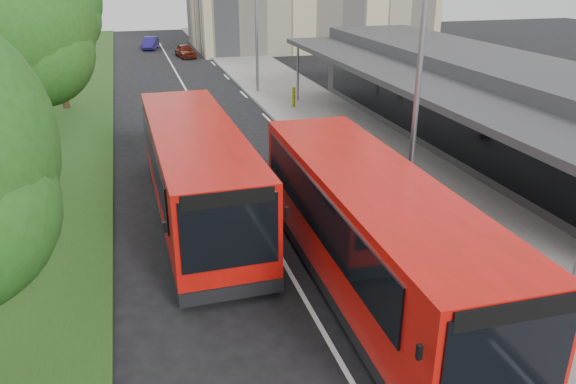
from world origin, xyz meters
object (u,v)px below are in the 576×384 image
object	(u,v)px
tree_mid	(16,32)
car_near	(185,51)
bollard	(294,97)
car_far	(150,43)
lamp_post_far	(255,15)
tree_far	(51,8)
bus_second	(197,173)
lamp_post_near	(416,75)
bus_main	(371,233)
litter_bin	(346,140)

from	to	relation	value
tree_mid	car_near	bearing A→B (deg)	73.50
bollard	car_far	world-z (taller)	bollard
tree_mid	lamp_post_far	world-z (taller)	tree_mid
car_near	car_far	xyz separation A→B (m)	(-2.61, 5.97, 0.00)
tree_far	bus_second	size ratio (longest dim) A/B	0.78
lamp_post_near	bus_main	size ratio (longest dim) A/B	0.74
tree_far	bollard	xyz separation A→B (m)	(12.20, -3.61, -4.70)
tree_far	bus_main	size ratio (longest dim) A/B	0.78
tree_mid	bus_main	size ratio (longest dim) A/B	0.78
tree_far	bus_main	distance (m)	23.92
litter_bin	lamp_post_far	bearing A→B (deg)	94.06
lamp_post_far	car_near	xyz separation A→B (m)	(-2.61, 15.82, -4.16)
bus_main	litter_bin	distance (m)	10.63
lamp_post_far	bus_main	size ratio (longest dim) A/B	0.74
lamp_post_near	bollard	bearing A→B (deg)	86.02
litter_bin	tree_mid	bearing A→B (deg)	-179.59
tree_far	litter_bin	size ratio (longest dim) A/B	8.33
bus_second	lamp_post_far	bearing A→B (deg)	70.45
tree_far	car_near	size ratio (longest dim) A/B	2.58
lamp_post_near	car_near	distance (m)	36.15
tree_mid	bus_main	world-z (taller)	tree_mid
car_near	tree_far	bearing A→B (deg)	-125.02
bollard	car_near	xyz separation A→B (m)	(-3.68, 20.38, -0.15)
tree_mid	car_far	bearing A→B (deg)	80.33
lamp_post_near	bus_second	distance (m)	7.19
litter_bin	car_near	xyz separation A→B (m)	(-3.52, 28.68, -0.10)
tree_mid	tree_far	xyz separation A→B (m)	(0.00, 12.00, -0.07)
lamp_post_near	car_far	bearing A→B (deg)	97.11
bollard	car_near	world-z (taller)	bollard
bus_second	litter_bin	bearing A→B (deg)	33.16
tree_mid	bollard	world-z (taller)	tree_mid
car_near	lamp_post_far	bearing A→B (deg)	-88.72
tree_mid	bus_second	bearing A→B (deg)	-41.05
lamp_post_near	bus_main	xyz separation A→B (m)	(-2.46, -2.90, -3.16)
litter_bin	car_far	xyz separation A→B (m)	(-6.13, 34.65, -0.10)
tree_far	bus_second	bearing A→B (deg)	-72.55
lamp_post_far	litter_bin	bearing A→B (deg)	-85.94
lamp_post_near	car_far	xyz separation A→B (m)	(-5.21, 41.79, -4.16)
tree_mid	bollard	xyz separation A→B (m)	(12.20, 8.39, -4.77)
bus_main	bus_second	size ratio (longest dim) A/B	1.01
tree_far	car_far	xyz separation A→B (m)	(5.92, 22.74, -4.85)
bus_main	bollard	bearing A→B (deg)	80.08
tree_mid	bus_second	xyz separation A→B (m)	(5.19, -4.52, -3.93)
bus_main	bollard	xyz separation A→B (m)	(3.53, 18.34, -0.85)
tree_far	lamp_post_near	world-z (taller)	tree_far
lamp_post_far	car_far	world-z (taller)	lamp_post_far
litter_bin	car_near	size ratio (longest dim) A/B	0.31
tree_far	lamp_post_near	bearing A→B (deg)	-59.71
tree_far	car_far	bearing A→B (deg)	75.42
lamp_post_far	car_near	bearing A→B (deg)	99.36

